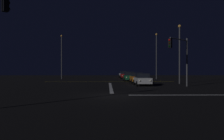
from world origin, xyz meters
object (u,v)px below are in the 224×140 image
at_px(sedan_green, 129,77).
at_px(sedan_black, 130,76).
at_px(sedan_white, 123,74).
at_px(streetlamp_right_far, 156,53).
at_px(streetlamp_right_near, 180,49).
at_px(traffic_signal_ne, 180,52).
at_px(sedan_red, 125,75).
at_px(sedan_silver, 142,79).
at_px(sedan_orange, 137,78).
at_px(streetlamp_left_far, 62,54).

relative_size(sedan_green, sedan_black, 1.00).
xyz_separation_m(sedan_white, streetlamp_right_far, (6.49, -9.04, 4.76)).
bearing_deg(streetlamp_right_near, sedan_green, 130.58).
bearing_deg(sedan_black, sedan_white, 93.22).
bearing_deg(sedan_black, traffic_signal_ne, -79.09).
bearing_deg(sedan_red, sedan_silver, -88.34).
distance_m(sedan_orange, traffic_signal_ne, 10.20).
bearing_deg(streetlamp_right_far, streetlamp_left_far, 180.00).
relative_size(sedan_black, sedan_red, 1.00).
relative_size(sedan_silver, streetlamp_right_near, 0.51).
height_order(sedan_red, traffic_signal_ne, traffic_signal_ne).
xyz_separation_m(sedan_green, sedan_black, (0.69, 6.20, 0.00)).
distance_m(sedan_white, streetlamp_left_far, 16.98).
bearing_deg(streetlamp_right_far, sedan_white, 125.66).
bearing_deg(sedan_green, sedan_black, 83.62).
xyz_separation_m(sedan_orange, traffic_signal_ne, (3.99, -8.79, 3.28)).
height_order(sedan_white, streetlamp_right_near, streetlamp_right_near).
xyz_separation_m(sedan_orange, sedan_red, (-0.59, 16.71, 0.00)).
height_order(sedan_green, traffic_signal_ne, traffic_signal_ne).
bearing_deg(sedan_black, sedan_green, -96.38).
relative_size(sedan_orange, streetlamp_right_far, 0.45).
bearing_deg(streetlamp_right_far, sedan_red, 154.89).
distance_m(sedan_silver, streetlamp_right_near, 7.92).
bearing_deg(sedan_red, streetlamp_right_far, -25.11).
distance_m(sedan_silver, sedan_orange, 5.65).
distance_m(traffic_signal_ne, streetlamp_right_far, 22.58).
bearing_deg(sedan_silver, traffic_signal_ne, -38.65).
xyz_separation_m(sedan_green, sedan_white, (0.06, 17.39, 0.00)).
bearing_deg(traffic_signal_ne, sedan_red, 100.18).
height_order(sedan_green, sedan_white, same).
relative_size(sedan_silver, sedan_black, 1.00).
bearing_deg(streetlamp_right_near, streetlamp_left_far, 141.50).
distance_m(sedan_black, sedan_red, 5.26).
bearing_deg(sedan_orange, streetlamp_left_far, 136.08).
bearing_deg(sedan_red, sedan_white, 89.64).
xyz_separation_m(sedan_silver, streetlamp_left_far, (-14.24, 19.30, 4.56)).
xyz_separation_m(sedan_red, streetlamp_right_near, (6.53, -19.06, 4.16)).
xyz_separation_m(streetlamp_right_near, streetlamp_left_far, (-20.12, 16.00, 0.41)).
bearing_deg(streetlamp_left_far, sedan_red, 12.69).
relative_size(streetlamp_right_far, streetlamp_right_near, 1.14).
relative_size(sedan_black, traffic_signal_ne, 0.73).
relative_size(sedan_white, streetlamp_right_near, 0.51).
bearing_deg(streetlamp_right_far, sedan_green, -128.12).
relative_size(sedan_red, streetlamp_right_near, 0.51).
bearing_deg(traffic_signal_ne, streetlamp_right_near, 73.20).
relative_size(streetlamp_right_far, streetlamp_left_far, 1.04).
xyz_separation_m(sedan_orange, streetlamp_right_far, (5.94, 13.66, 4.76)).
bearing_deg(sedan_green, streetlamp_right_far, 51.88).
relative_size(sedan_orange, streetlamp_right_near, 0.51).
bearing_deg(sedan_orange, sedan_white, 91.39).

